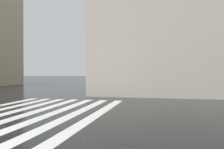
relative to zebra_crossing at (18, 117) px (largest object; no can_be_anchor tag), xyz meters
The scene contains 1 object.
zebra_crossing is the anchor object (origin of this frame).
Camera 1 is at (-4.82, -5.23, 1.84)m, focal length 38.53 mm.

